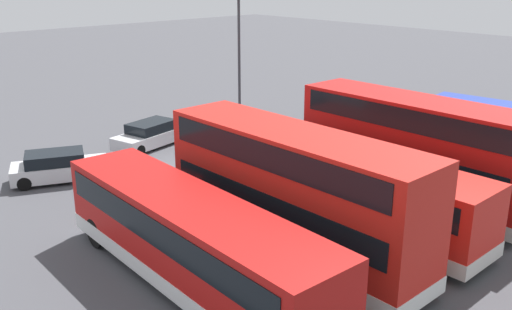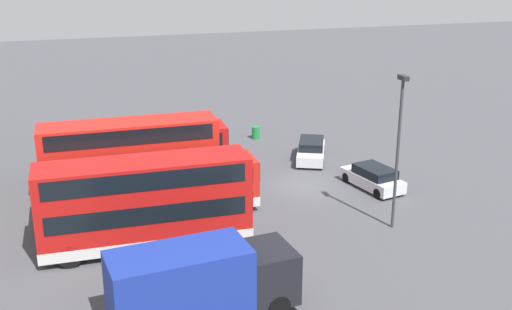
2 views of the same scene
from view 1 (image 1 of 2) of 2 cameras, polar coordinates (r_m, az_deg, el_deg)
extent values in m
plane|color=#47474C|center=(28.91, -8.73, -1.51)|extent=(140.00, 140.00, 0.00)
cube|color=#B71411|center=(24.90, 15.44, 0.70)|extent=(2.63, 10.28, 4.20)
cube|color=silver|center=(25.49, 15.10, -3.21)|extent=(2.67, 10.32, 0.55)
cube|color=black|center=(24.96, 15.41, 0.26)|extent=(2.68, 9.48, 0.90)
cube|color=black|center=(24.50, 15.74, 4.05)|extent=(2.68, 9.48, 0.90)
cube|color=black|center=(27.91, 6.52, 2.71)|extent=(2.25, 0.08, 1.10)
cylinder|color=black|center=(26.72, 7.08, -1.86)|extent=(0.31, 1.10, 1.10)
cylinder|color=black|center=(28.38, 10.07, -0.79)|extent=(0.31, 1.10, 1.10)
cylinder|color=black|center=(22.96, 21.33, -6.51)|extent=(0.31, 1.10, 1.10)
cylinder|color=black|center=(24.87, 23.72, -4.92)|extent=(0.31, 1.10, 1.10)
cube|color=red|center=(22.60, 8.66, -2.77)|extent=(2.60, 11.93, 2.60)
cube|color=silver|center=(22.99, 8.54, -5.16)|extent=(2.64, 11.97, 0.55)
cube|color=black|center=(22.40, 8.74, -1.34)|extent=(2.66, 11.13, 0.90)
cube|color=black|center=(26.33, -1.46, 1.87)|extent=(2.25, 0.07, 1.10)
cylinder|color=black|center=(25.16, -1.20, -3.02)|extent=(0.30, 1.10, 1.10)
cylinder|color=black|center=(26.60, 2.43, -1.82)|extent=(0.30, 1.10, 1.10)
cylinder|color=black|center=(19.90, 16.83, -9.93)|extent=(0.30, 1.10, 1.10)
cylinder|color=black|center=(21.70, 19.92, -7.81)|extent=(0.30, 1.10, 1.10)
cube|color=red|center=(19.45, 3.78, -3.62)|extent=(2.56, 10.32, 4.20)
cube|color=silver|center=(20.20, 3.67, -8.42)|extent=(2.60, 10.36, 0.55)
cube|color=black|center=(19.53, 3.76, -4.16)|extent=(2.62, 9.52, 0.90)
cube|color=black|center=(18.94, 3.87, 0.59)|extent=(2.62, 9.52, 0.90)
cube|color=black|center=(23.17, -5.52, -0.53)|extent=(2.25, 0.06, 1.10)
cylinder|color=black|center=(22.11, -5.46, -6.23)|extent=(0.30, 1.10, 1.10)
cylinder|color=black|center=(23.40, -1.06, -4.71)|extent=(0.30, 1.10, 1.10)
cylinder|color=black|center=(17.38, 10.20, -13.78)|extent=(0.30, 1.10, 1.10)
cylinder|color=black|center=(19.00, 14.43, -11.11)|extent=(0.30, 1.10, 1.10)
cube|color=#B71411|center=(18.04, -6.50, -8.32)|extent=(3.00, 11.85, 2.60)
cube|color=silver|center=(18.52, -6.38, -11.16)|extent=(3.04, 11.89, 0.55)
cube|color=black|center=(17.78, -6.57, -6.59)|extent=(3.03, 11.05, 0.90)
cube|color=black|center=(22.60, -15.01, -1.59)|extent=(2.25, 0.15, 1.10)
cylinder|color=black|center=(21.61, -15.65, -7.48)|extent=(0.34, 1.11, 1.10)
cylinder|color=black|center=(22.51, -10.47, -6.00)|extent=(0.34, 1.11, 1.10)
cube|color=navy|center=(31.33, 21.74, 2.38)|extent=(3.09, 5.74, 2.80)
cube|color=black|center=(32.76, 15.55, 3.13)|extent=(2.71, 2.26, 2.20)
cylinder|color=black|center=(32.04, 14.51, 1.03)|extent=(0.39, 1.02, 1.00)
cylinder|color=black|center=(34.01, 16.25, 1.87)|extent=(0.39, 1.02, 1.00)
cylinder|color=black|center=(30.16, 23.81, -1.07)|extent=(0.39, 1.02, 1.00)
cube|color=silver|center=(32.67, -10.64, 1.69)|extent=(4.55, 2.70, 0.70)
cube|color=black|center=(32.64, -10.46, 2.82)|extent=(2.86, 2.16, 0.55)
cylinder|color=black|center=(31.17, -11.56, 0.41)|extent=(0.67, 0.36, 0.64)
cylinder|color=black|center=(32.30, -13.54, 0.91)|extent=(0.67, 0.36, 0.64)
cylinder|color=black|center=(33.25, -7.79, 1.75)|extent=(0.67, 0.36, 0.64)
cylinder|color=black|center=(34.31, -9.77, 2.18)|extent=(0.67, 0.36, 0.64)
cube|color=silver|center=(28.61, -18.98, -1.42)|extent=(4.75, 3.42, 0.70)
cube|color=black|center=(28.42, -19.51, -0.27)|extent=(3.07, 2.57, 0.55)
cylinder|color=black|center=(29.45, -15.86, -0.99)|extent=(0.67, 0.46, 0.64)
cylinder|color=black|center=(27.93, -15.66, -2.02)|extent=(0.67, 0.46, 0.64)
cylinder|color=black|center=(29.51, -22.04, -1.61)|extent=(0.67, 0.46, 0.64)
cylinder|color=black|center=(28.01, -22.17, -2.67)|extent=(0.67, 0.46, 0.64)
cylinder|color=#38383D|center=(33.83, -1.69, 8.57)|extent=(0.16, 0.16, 7.96)
camera|label=2|loc=(50.23, 39.10, 19.95)|focal=44.14mm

